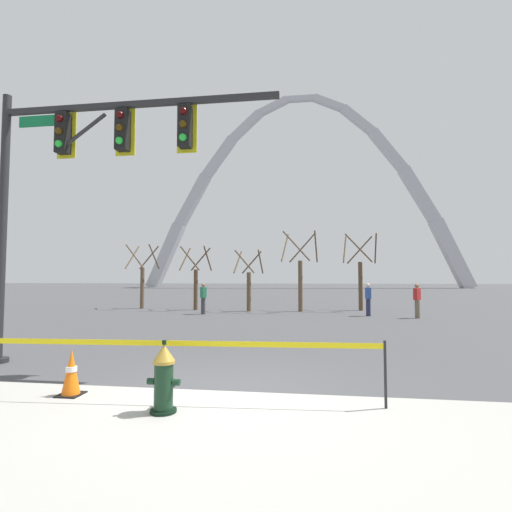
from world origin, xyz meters
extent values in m
plane|color=#474749|center=(0.00, 0.00, 0.00)|extent=(240.00, 240.00, 0.00)
cylinder|color=black|center=(-0.64, -1.06, 0.03)|extent=(0.36, 0.36, 0.05)
cylinder|color=#14331E|center=(-0.64, -1.06, 0.36)|extent=(0.26, 0.26, 0.62)
cylinder|color=#A8842D|center=(-0.64, -1.06, 0.69)|extent=(0.30, 0.30, 0.04)
cone|color=#A8842D|center=(-0.64, -1.06, 0.82)|extent=(0.30, 0.30, 0.22)
cylinder|color=black|center=(-0.64, -1.06, 0.96)|extent=(0.06, 0.06, 0.06)
cylinder|color=#14331E|center=(-0.82, -1.06, 0.42)|extent=(0.10, 0.09, 0.09)
cylinder|color=#14331E|center=(-0.46, -1.06, 0.42)|extent=(0.10, 0.09, 0.09)
cylinder|color=#14331E|center=(-0.64, -0.86, 0.33)|extent=(0.13, 0.14, 0.13)
cylinder|color=black|center=(-0.64, -0.78, 0.33)|extent=(0.15, 0.03, 0.15)
cylinder|color=#232326|center=(2.42, -0.48, 0.48)|extent=(0.04, 0.04, 0.96)
cube|color=yellow|center=(-0.52, -0.64, 0.88)|extent=(5.89, 0.34, 0.08)
cube|color=black|center=(-2.38, -0.52, 0.01)|extent=(0.36, 0.36, 0.03)
cone|color=orange|center=(-2.38, -0.52, 0.38)|extent=(0.28, 0.28, 0.70)
cylinder|color=white|center=(-2.38, -0.52, 0.42)|extent=(0.17, 0.17, 0.08)
cylinder|color=#232326|center=(-5.42, 1.44, 3.00)|extent=(0.18, 0.18, 6.00)
cube|color=#232326|center=(-2.32, 1.44, 5.60)|extent=(6.20, 0.12, 0.12)
cylinder|color=#232326|center=(-3.56, 1.44, 5.05)|extent=(1.11, 0.08, 0.81)
cube|color=black|center=(-4.02, 1.44, 5.05)|extent=(0.26, 0.24, 0.90)
cube|color=gold|center=(-4.02, 1.58, 5.05)|extent=(0.44, 0.03, 1.04)
sphere|color=#360606|center=(-4.02, 1.31, 5.33)|extent=(0.16, 0.16, 0.16)
sphere|color=#392706|center=(-4.02, 1.31, 5.05)|extent=(0.16, 0.16, 0.16)
sphere|color=green|center=(-4.02, 1.31, 4.77)|extent=(0.16, 0.16, 0.16)
cube|color=black|center=(-2.62, 1.44, 5.05)|extent=(0.26, 0.24, 0.90)
cube|color=gold|center=(-2.62, 1.58, 5.05)|extent=(0.44, 0.03, 1.04)
sphere|color=#360606|center=(-2.62, 1.31, 5.33)|extent=(0.16, 0.16, 0.16)
sphere|color=#392706|center=(-2.62, 1.31, 5.05)|extent=(0.16, 0.16, 0.16)
sphere|color=green|center=(-2.62, 1.31, 4.77)|extent=(0.16, 0.16, 0.16)
cube|color=black|center=(-1.22, 1.44, 5.05)|extent=(0.26, 0.24, 0.90)
cube|color=gold|center=(-1.22, 1.58, 5.05)|extent=(0.44, 0.03, 1.04)
sphere|color=#360606|center=(-1.22, 1.31, 5.33)|extent=(0.16, 0.16, 0.16)
sphere|color=#392706|center=(-1.22, 1.31, 5.05)|extent=(0.16, 0.16, 0.16)
sphere|color=green|center=(-1.22, 1.31, 4.77)|extent=(0.16, 0.16, 0.16)
cube|color=#0F6638|center=(-4.62, 1.42, 5.35)|extent=(0.90, 0.04, 0.24)
cube|color=#B2B5BC|center=(-27.02, 67.26, 6.12)|extent=(7.46, 2.20, 13.22)
cube|color=#B2B5BC|center=(-21.61, 67.26, 17.14)|extent=(7.17, 1.97, 10.83)
cube|color=#B2B5BC|center=(-16.21, 67.26, 25.71)|extent=(6.86, 1.74, 8.45)
cube|color=#B2B5BC|center=(-10.81, 67.26, 31.83)|extent=(6.49, 1.50, 6.08)
cube|color=#B2B5BC|center=(-5.40, 67.26, 35.50)|extent=(6.02, 1.27, 3.65)
cube|color=#B2B5BC|center=(0.00, 67.26, 36.73)|extent=(5.50, 1.04, 1.04)
cube|color=#B2B5BC|center=(5.40, 67.26, 35.50)|extent=(6.02, 1.27, 3.65)
cube|color=#B2B5BC|center=(10.81, 67.26, 31.83)|extent=(6.49, 1.50, 6.08)
cube|color=#B2B5BC|center=(16.21, 67.26, 25.71)|extent=(6.86, 1.74, 8.45)
cube|color=#B2B5BC|center=(21.61, 67.26, 17.14)|extent=(7.17, 1.97, 10.83)
cube|color=#B2B5BC|center=(27.02, 67.26, 6.12)|extent=(7.46, 2.20, 13.22)
cylinder|color=brown|center=(-8.71, 16.05, 1.23)|extent=(0.24, 0.24, 2.46)
cylinder|color=brown|center=(-9.46, 16.20, 3.13)|extent=(0.34, 1.33, 1.48)
cylinder|color=brown|center=(-7.95, 15.97, 3.13)|extent=(0.21, 1.34, 1.48)
cylinder|color=brown|center=(-8.63, 16.81, 3.13)|extent=(1.34, 0.21, 1.48)
cylinder|color=brown|center=(-8.88, 15.30, 3.13)|extent=(1.33, 0.37, 1.48)
cylinder|color=brown|center=(-5.19, 15.53, 1.17)|extent=(0.24, 0.24, 2.34)
cylinder|color=brown|center=(-5.91, 15.67, 2.98)|extent=(0.33, 1.27, 1.41)
cylinder|color=brown|center=(-4.47, 15.46, 2.98)|extent=(0.21, 1.28, 1.41)
cylinder|color=brown|center=(-5.12, 16.25, 2.98)|extent=(1.28, 0.21, 1.41)
cylinder|color=brown|center=(-5.35, 14.82, 2.98)|extent=(1.27, 0.36, 1.41)
cylinder|color=brown|center=(-1.98, 15.06, 1.08)|extent=(0.24, 0.24, 2.16)
cylinder|color=brown|center=(-2.64, 15.19, 2.75)|extent=(0.31, 1.18, 1.30)
cylinder|color=brown|center=(-1.31, 14.99, 2.75)|extent=(0.20, 1.19, 1.30)
cylinder|color=brown|center=(-1.92, 15.73, 2.75)|extent=(1.19, 0.20, 1.30)
cylinder|color=brown|center=(-2.13, 14.40, 2.75)|extent=(1.17, 0.34, 1.30)
cylinder|color=brown|center=(0.88, 15.26, 1.41)|extent=(0.24, 0.24, 2.81)
cylinder|color=brown|center=(0.02, 15.43, 3.58)|extent=(0.38, 1.51, 1.68)
cylinder|color=brown|center=(1.75, 15.17, 3.58)|extent=(0.23, 1.52, 1.68)
cylinder|color=brown|center=(0.97, 16.13, 3.58)|extent=(1.52, 0.23, 1.68)
cylinder|color=brown|center=(0.69, 14.41, 3.58)|extent=(1.50, 0.41, 1.68)
cylinder|color=brown|center=(4.28, 16.41, 1.38)|extent=(0.24, 0.24, 2.77)
cylinder|color=brown|center=(3.43, 16.58, 3.52)|extent=(0.37, 1.49, 1.65)
cylinder|color=brown|center=(5.13, 16.33, 3.52)|extent=(0.23, 1.50, 1.65)
cylinder|color=brown|center=(4.36, 17.27, 3.52)|extent=(1.50, 0.23, 1.65)
cylinder|color=brown|center=(4.09, 15.57, 3.52)|extent=(1.48, 0.40, 1.65)
cylinder|color=#232847|center=(4.21, 13.16, 0.42)|extent=(0.22, 0.22, 0.84)
cube|color=#2D4C99|center=(4.21, 13.16, 1.11)|extent=(0.26, 0.37, 0.54)
sphere|color=beige|center=(4.21, 13.16, 1.49)|extent=(0.20, 0.20, 0.20)
cylinder|color=#38383D|center=(-4.02, 12.96, 0.42)|extent=(0.22, 0.22, 0.84)
cube|color=#23754C|center=(-4.02, 12.96, 1.11)|extent=(0.38, 0.38, 0.54)
sphere|color=#936B4C|center=(-4.02, 12.96, 1.49)|extent=(0.20, 0.20, 0.20)
cylinder|color=brown|center=(6.29, 12.40, 0.42)|extent=(0.22, 0.22, 0.84)
cube|color=#B22323|center=(6.29, 12.40, 1.11)|extent=(0.38, 0.39, 0.54)
sphere|color=#936B4C|center=(6.29, 12.40, 1.49)|extent=(0.20, 0.20, 0.20)
camera|label=1|loc=(1.35, -6.22, 1.85)|focal=26.98mm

